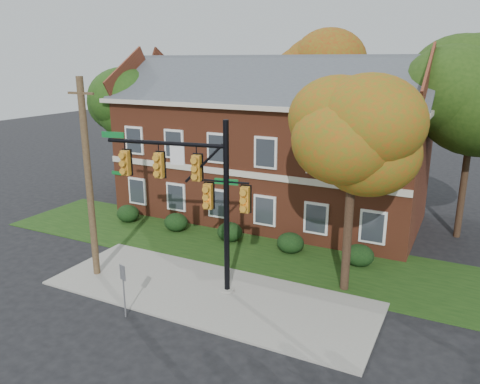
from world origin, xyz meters
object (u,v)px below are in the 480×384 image
at_px(utility_pole, 89,180).
at_px(sign_post, 123,282).
at_px(hedge_far_right, 359,255).
at_px(hedge_far_left, 128,213).
at_px(tree_far_rear, 331,69).
at_px(traffic_signal, 196,187).
at_px(tree_near_right, 359,136).
at_px(hedge_center, 230,232).
at_px(hedge_right, 290,243).
at_px(apartment_building, 270,136).
at_px(tree_left_rear, 130,103).
at_px(hedge_left, 176,222).

distance_m(utility_pole, sign_post, 5.24).
bearing_deg(hedge_far_right, utility_pole, -148.63).
xyz_separation_m(hedge_far_left, tree_far_rear, (8.34, 13.09, 8.32)).
relative_size(hedge_far_left, traffic_signal, 0.19).
xyz_separation_m(hedge_far_right, utility_pole, (-10.50, -6.40, 3.97)).
distance_m(tree_near_right, tree_far_rear, 17.12).
xyz_separation_m(hedge_center, tree_far_rear, (1.34, 13.09, 8.32)).
distance_m(tree_far_rear, traffic_signal, 19.00).
distance_m(hedge_far_left, sign_post, 11.27).
bearing_deg(utility_pole, tree_near_right, 18.70).
relative_size(hedge_center, traffic_signal, 0.19).
relative_size(hedge_far_left, hedge_center, 1.00).
height_order(utility_pole, sign_post, utility_pole).
xyz_separation_m(hedge_right, utility_pole, (-7.00, -6.40, 3.97)).
relative_size(apartment_building, hedge_right, 13.43).
bearing_deg(sign_post, tree_far_rear, 103.20).
distance_m(hedge_far_left, tree_near_right, 15.75).
distance_m(traffic_signal, sign_post, 4.66).
bearing_deg(tree_far_rear, tree_left_rear, -141.03).
distance_m(hedge_left, hedge_far_right, 10.50).
bearing_deg(utility_pole, hedge_far_left, 118.93).
bearing_deg(hedge_right, hedge_center, 180.00).
distance_m(tree_far_rear, sign_post, 23.04).
distance_m(hedge_far_right, utility_pole, 12.93).
relative_size(hedge_right, tree_near_right, 0.16).
bearing_deg(traffic_signal, hedge_left, 122.49).
distance_m(hedge_far_left, hedge_far_right, 14.00).
distance_m(hedge_right, sign_post, 9.39).
relative_size(tree_left_rear, tree_far_rear, 0.77).
bearing_deg(sign_post, hedge_left, 128.93).
xyz_separation_m(hedge_far_right, tree_far_rear, (-5.66, 13.09, 8.32)).
bearing_deg(hedge_far_left, hedge_far_right, 0.00).
distance_m(apartment_building, hedge_far_right, 9.82).
bearing_deg(tree_left_rear, utility_pole, -59.43).
xyz_separation_m(hedge_far_left, hedge_right, (10.50, 0.00, 0.00)).
height_order(apartment_building, hedge_far_right, apartment_building).
relative_size(apartment_building, tree_left_rear, 2.12).
xyz_separation_m(hedge_far_right, traffic_signal, (-5.66, -5.41, 4.01)).
relative_size(tree_left_rear, utility_pole, 1.00).
relative_size(traffic_signal, sign_post, 3.38).
bearing_deg(hedge_far_right, apartment_building, 143.11).
bearing_deg(hedge_right, utility_pole, -137.56).
bearing_deg(hedge_far_right, tree_far_rear, 113.37).
distance_m(hedge_center, tree_left_rear, 12.23).
bearing_deg(utility_pole, tree_far_rear, 76.34).
xyz_separation_m(tree_far_rear, traffic_signal, (-0.00, -18.51, -4.31)).
distance_m(hedge_left, tree_near_right, 12.68).
height_order(tree_left_rear, utility_pole, tree_left_rear).
xyz_separation_m(hedge_far_right, sign_post, (-6.90, -8.70, 0.94)).
xyz_separation_m(hedge_right, tree_far_rear, (-2.16, 13.09, 8.32)).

